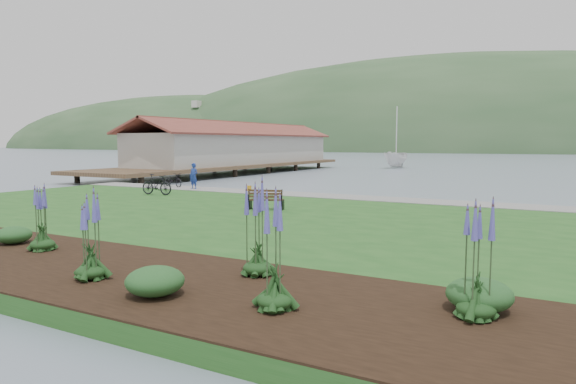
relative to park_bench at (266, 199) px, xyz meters
name	(u,v)px	position (x,y,z in m)	size (l,w,h in m)	color
ground	(257,221)	(-0.01, -0.70, -0.85)	(600.00, 600.00, 0.00)	slate
lawn	(228,223)	(-0.01, -2.70, -0.65)	(34.00, 20.00, 0.40)	#22541D
shoreline_path	(328,196)	(-0.01, 6.20, -0.43)	(34.00, 2.20, 0.03)	gray
garden_bed	(129,273)	(2.99, -10.50, -0.43)	(24.00, 4.40, 0.04)	black
pier_pavilion	(238,148)	(-20.01, 26.82, 1.79)	(8.00, 36.00, 5.40)	#4C3826
park_bench	(266,199)	(0.00, 0.00, 0.00)	(1.56, 1.05, 0.90)	#301F12
person	(194,174)	(-8.77, 5.93, 0.48)	(0.67, 0.46, 1.85)	navy
bicycle_a	(173,180)	(-10.90, 6.50, 0.00)	(1.72, 0.60, 0.90)	black
bicycle_b	(157,185)	(-8.34, 2.32, 0.11)	(1.86, 0.54, 1.12)	black
sailboat	(396,168)	(-8.35, 44.79, -0.85)	(9.30, 9.47, 24.53)	silver
pannier	(249,188)	(-5.16, 6.48, -0.28)	(0.19, 0.30, 0.32)	#C68E17
echium_0	(90,238)	(2.73, -11.24, 0.45)	(0.62, 0.62, 2.00)	#133613
echium_1	(257,230)	(5.54, -9.34, 0.55)	(0.62, 0.62, 2.32)	#133613
echium_2	(275,261)	(6.99, -11.06, 0.41)	(0.62, 0.62, 2.15)	#133613
echium_3	(478,258)	(10.00, -9.89, 0.56)	(0.62, 0.62, 2.36)	#133613
echium_4	(41,218)	(-0.67, -9.94, 0.45)	(0.62, 0.62, 2.01)	#133613
shrub_0	(14,235)	(-2.18, -9.75, -0.17)	(0.95, 0.95, 0.47)	#1E4C21
shrub_1	(155,281)	(4.68, -11.46, -0.14)	(1.07, 1.07, 0.54)	#1E4C21
shrub_2	(479,295)	(9.98, -9.48, -0.13)	(1.09, 1.09, 0.54)	#1E4C21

